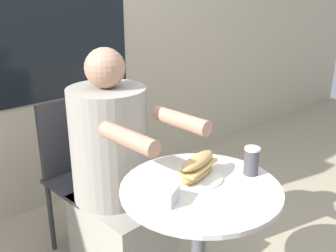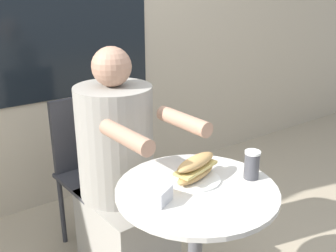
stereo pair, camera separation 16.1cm
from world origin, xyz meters
name	(u,v)px [view 2 (the right image)]	position (x,y,z in m)	size (l,w,h in m)	color
cafe_table	(196,230)	(0.00, 0.00, 0.51)	(0.64, 0.64, 0.71)	beige
diner_chair	(90,159)	(-0.06, 0.87, 0.52)	(0.40, 0.40, 0.87)	#333338
seated_diner	(121,184)	(-0.06, 0.52, 0.51)	(0.40, 0.68, 1.19)	gray
sandwich_on_plate	(196,170)	(0.04, 0.05, 0.75)	(0.23, 0.20, 0.10)	white
drink_cup	(252,165)	(0.23, -0.06, 0.77)	(0.06, 0.06, 0.12)	#424247
napkin_box	(157,194)	(-0.18, 0.01, 0.74)	(0.12, 0.12, 0.06)	silver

